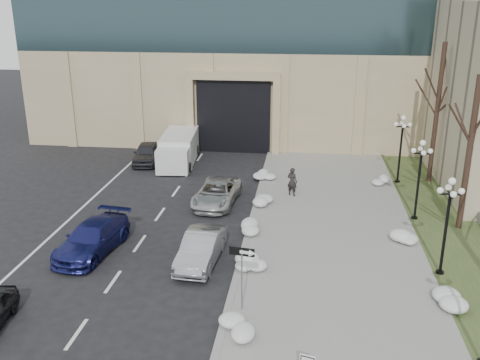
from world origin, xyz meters
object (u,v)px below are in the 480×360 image
(car_e, at_px, (147,153))
(lamppost_b, at_px, (448,214))
(lamppost_c, at_px, (420,169))
(car_c, at_px, (92,238))
(pedestrian, at_px, (292,182))
(box_truck, at_px, (178,150))
(lamppost_d, at_px, (401,140))
(one_way_sign, at_px, (246,260))
(car_d, at_px, (217,193))
(car_b, at_px, (201,248))

(car_e, bearing_deg, lamppost_b, -47.23)
(lamppost_c, bearing_deg, car_c, -159.61)
(lamppost_b, distance_m, lamppost_c, 6.50)
(lamppost_b, bearing_deg, pedestrian, 127.31)
(box_truck, distance_m, lamppost_d, 16.48)
(one_way_sign, distance_m, lamppost_c, 13.72)
(car_d, relative_size, one_way_sign, 1.77)
(lamppost_c, distance_m, lamppost_d, 6.50)
(car_b, height_order, box_truck, box_truck)
(car_e, xyz_separation_m, box_truck, (2.45, 0.26, 0.29))
(car_c, relative_size, lamppost_b, 1.11)
(box_truck, xyz_separation_m, lamppost_c, (16.11, -9.35, 2.01))
(car_b, bearing_deg, car_d, 97.49)
(car_e, height_order, lamppost_d, lamppost_d)
(car_d, height_order, lamppost_c, lamppost_c)
(car_e, distance_m, box_truck, 2.48)
(lamppost_b, bearing_deg, car_e, 139.98)
(car_e, relative_size, lamppost_c, 0.95)
(car_d, relative_size, lamppost_d, 1.08)
(car_c, relative_size, car_e, 1.17)
(car_b, bearing_deg, car_c, 179.17)
(pedestrian, relative_size, box_truck, 0.26)
(one_way_sign, height_order, lamppost_b, lamppost_b)
(one_way_sign, bearing_deg, car_e, 125.34)
(car_c, height_order, lamppost_b, lamppost_b)
(car_c, height_order, car_e, car_e)
(car_b, relative_size, one_way_sign, 1.58)
(car_e, relative_size, pedestrian, 2.43)
(car_e, height_order, one_way_sign, one_way_sign)
(one_way_sign, bearing_deg, pedestrian, 92.63)
(car_d, bearing_deg, car_e, 134.44)
(lamppost_c, bearing_deg, one_way_sign, -128.61)
(lamppost_b, height_order, lamppost_d, same)
(box_truck, bearing_deg, car_c, -97.49)
(car_e, bearing_deg, car_c, -90.73)
(car_d, bearing_deg, pedestrian, 24.93)
(car_b, bearing_deg, car_e, 118.49)
(lamppost_c, bearing_deg, box_truck, 149.88)
(car_e, xyz_separation_m, lamppost_c, (18.56, -9.08, 2.30))
(box_truck, relative_size, one_way_sign, 2.46)
(one_way_sign, height_order, lamppost_d, lamppost_d)
(lamppost_b, xyz_separation_m, lamppost_d, (0.00, 13.00, 0.00))
(car_c, distance_m, pedestrian, 13.30)
(car_b, xyz_separation_m, lamppost_d, (11.19, 13.17, 2.32))
(lamppost_d, bearing_deg, one_way_sign, -116.42)
(car_b, xyz_separation_m, lamppost_b, (11.19, 0.17, 2.32))
(lamppost_b, bearing_deg, car_b, -179.13)
(box_truck, relative_size, lamppost_c, 1.49)
(box_truck, distance_m, lamppost_b, 22.69)
(car_e, xyz_separation_m, lamppost_d, (18.56, -2.58, 2.30))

